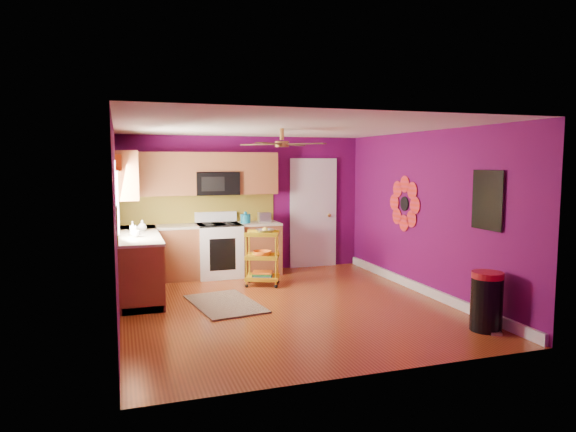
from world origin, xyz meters
name	(u,v)px	position (x,y,z in m)	size (l,w,h in m)	color
ground	(286,306)	(0.00, 0.00, 0.00)	(5.00, 5.00, 0.00)	maroon
room_envelope	(288,191)	(0.03, 0.00, 1.63)	(4.54, 5.04, 2.52)	#600B52
lower_cabinets	(176,258)	(-1.35, 1.82, 0.43)	(2.81, 2.31, 0.94)	brown
electric_range	(219,249)	(-0.55, 2.17, 0.48)	(0.76, 0.66, 1.13)	white
upper_cabinetry	(178,176)	(-1.24, 2.17, 1.80)	(2.80, 2.30, 1.26)	brown
left_window	(118,182)	(-2.22, 1.05, 1.74)	(0.08, 1.35, 1.08)	white
panel_door	(313,214)	(1.35, 2.47, 1.02)	(0.95, 0.11, 2.15)	white
right_wall_art	(438,202)	(2.23, -0.34, 1.44)	(0.04, 2.74, 1.04)	black
ceiling_fan	(282,143)	(0.00, 0.20, 2.29)	(1.01, 1.01, 0.26)	#BF8C3F
shag_rug	(225,304)	(-0.82, 0.32, 0.01)	(0.84, 1.37, 0.02)	black
rolling_cart	(263,256)	(0.00, 1.27, 0.50)	(0.65, 0.57, 0.97)	yellow
trash_can	(487,301)	(1.96, -1.77, 0.36)	(0.48, 0.48, 0.72)	black
teal_kettle	(246,218)	(-0.06, 2.17, 1.02)	(0.18, 0.18, 0.21)	#126B89
toaster	(264,217)	(0.29, 2.17, 1.03)	(0.22, 0.15, 0.18)	beige
soap_bottle_a	(133,228)	(-2.03, 1.26, 1.04)	(0.09, 0.09, 0.20)	#EA3F72
soap_bottle_b	(142,225)	(-1.87, 1.67, 1.03)	(0.13, 0.13, 0.17)	white
counter_dish	(138,229)	(-1.94, 1.71, 0.97)	(0.25, 0.25, 0.06)	white
counter_cup	(136,234)	(-1.99, 0.97, 0.99)	(0.12, 0.12, 0.10)	white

